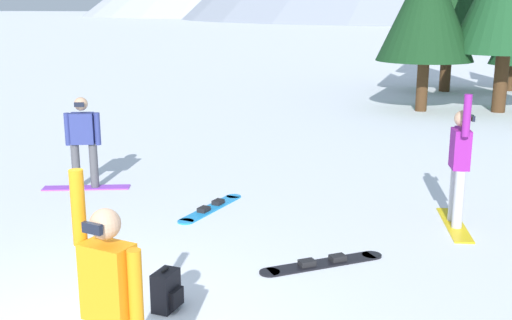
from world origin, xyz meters
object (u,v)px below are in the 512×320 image
object	(u,v)px
loose_snowboard_near_right	(322,263)
loose_snowboard_far_spare	(211,208)
snowboarder_foreground	(110,305)
snowboarder_midground	(83,141)
backpack_black	(167,291)
snowboarder_background	(459,164)

from	to	relation	value
loose_snowboard_near_right	loose_snowboard_far_spare	xyz separation A→B (m)	(-2.38, 1.43, 0.00)
snowboarder_foreground	snowboarder_midground	bearing A→B (deg)	130.87
snowboarder_midground	loose_snowboard_near_right	world-z (taller)	snowboarder_midground
snowboarder_midground	backpack_black	xyz separation A→B (m)	(3.86, -3.42, -0.66)
snowboarder_foreground	snowboarder_background	bearing A→B (deg)	71.59
loose_snowboard_near_right	backpack_black	size ratio (longest dim) A/B	3.03
backpack_black	snowboarder_background	bearing A→B (deg)	58.42
snowboarder_background	snowboarder_foreground	bearing A→B (deg)	-108.41
snowboarder_midground	snowboarder_background	distance (m)	6.41
snowboarder_foreground	backpack_black	bearing A→B (deg)	108.84
loose_snowboard_far_spare	backpack_black	bearing A→B (deg)	-69.72
loose_snowboard_near_right	loose_snowboard_far_spare	distance (m)	2.77
snowboarder_midground	loose_snowboard_far_spare	xyz separation A→B (m)	(2.64, -0.14, -0.85)
snowboarder_midground	snowboarder_background	xyz separation A→B (m)	(6.38, 0.67, 0.08)
loose_snowboard_far_spare	snowboarder_foreground	bearing A→B (deg)	-70.21
backpack_black	loose_snowboard_far_spare	bearing A→B (deg)	110.28
snowboarder_foreground	loose_snowboard_far_spare	bearing A→B (deg)	109.79
loose_snowboard_near_right	backpack_black	world-z (taller)	backpack_black
snowboarder_foreground	loose_snowboard_far_spare	xyz separation A→B (m)	(-1.80, 5.00, -0.93)
snowboarder_foreground	loose_snowboard_near_right	distance (m)	3.74
snowboarder_background	loose_snowboard_far_spare	size ratio (longest dim) A/B	1.17
snowboarder_background	loose_snowboard_far_spare	distance (m)	3.93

